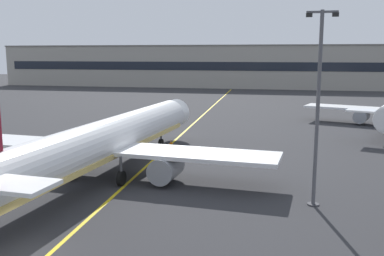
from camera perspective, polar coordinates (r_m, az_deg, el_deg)
The scene contains 6 objects.
ground_plane at distance 27.80m, azimuth -20.43°, elevation -15.16°, with size 400.00×400.00×0.00m, color #2D2D30.
taxiway_centreline at distance 54.18m, azimuth -3.19°, elevation -2.48°, with size 0.30×180.00×0.01m, color yellow.
airliner_foreground at distance 41.02m, azimuth -11.45°, elevation -1.80°, with size 32.29×41.53×11.65m.
apron_lamp_post at distance 33.42m, azimuth 16.09°, elevation 2.69°, with size 2.24×0.90×14.47m.
safety_cone_by_nose_gear at distance 55.96m, azimuth -2.75°, elevation -1.82°, with size 0.44×0.44×0.55m.
terminal_building at distance 150.55m, azimuth 4.39°, elevation 8.02°, with size 159.73×12.40×14.32m.
Camera 1 is at (14.14, -21.05, 11.38)m, focal length 40.88 mm.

